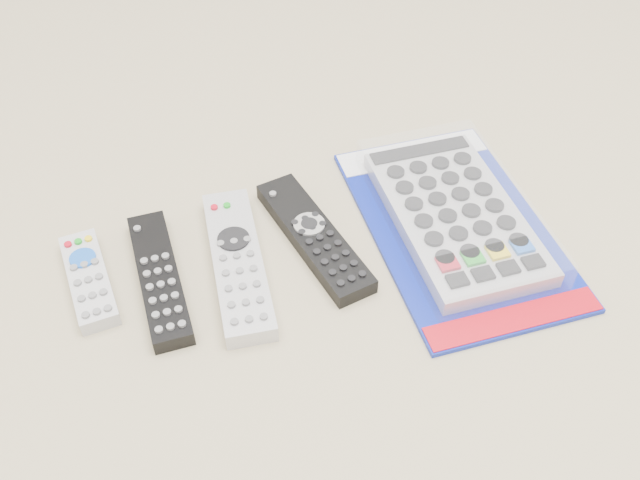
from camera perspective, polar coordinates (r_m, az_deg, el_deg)
name	(u,v)px	position (r m, az deg, el deg)	size (l,w,h in m)	color
remote_small_grey	(89,279)	(0.87, -18.01, -3.01)	(0.04, 0.14, 0.02)	#ADADB0
remote_slim_black	(159,278)	(0.85, -12.72, -2.99)	(0.06, 0.20, 0.02)	black
remote_silver_dvd	(238,263)	(0.84, -6.60, -1.84)	(0.09, 0.23, 0.03)	#B7B7BB
remote_large_black	(314,237)	(0.87, -0.47, 0.28)	(0.08, 0.22, 0.02)	black
jumbo_remote_packaged	(456,214)	(0.90, 10.80, 2.07)	(0.24, 0.37, 0.05)	#0D1E92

